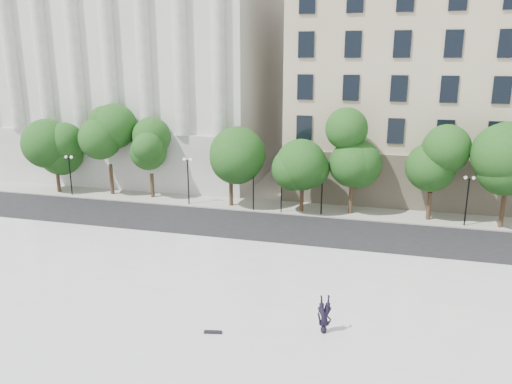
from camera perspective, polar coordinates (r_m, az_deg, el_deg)
ground at (r=25.51m, az=-14.55°, el=-16.75°), size 160.00×160.00×0.00m
plaza at (r=27.67m, az=-11.51°, el=-13.32°), size 44.00×22.00×0.45m
street at (r=40.56m, az=-2.19°, el=-3.92°), size 60.00×8.00×0.02m
far_sidewalk at (r=46.04m, az=-0.02°, el=-1.50°), size 60.00×4.00×0.12m
building_west at (r=63.80m, az=-11.90°, el=14.53°), size 31.50×27.65×25.60m
building_east at (r=58.24m, az=23.94°, el=11.83°), size 36.00×26.15×23.00m
traffic_light_west at (r=43.47m, az=-0.31°, el=2.44°), size 0.75×1.76×4.19m
traffic_light_east at (r=42.90m, az=2.94°, el=2.22°), size 0.60×1.71×4.17m
person_lying at (r=25.07m, az=7.78°, el=-15.08°), size 1.20×2.05×0.53m
skateboard at (r=25.01m, az=-4.95°, el=-15.66°), size 0.89×0.39×0.09m
street_trees at (r=44.00m, az=1.22°, el=4.46°), size 45.29×5.04×7.95m
lamp_posts at (r=43.98m, az=-0.49°, el=1.61°), size 37.10×0.28×4.45m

